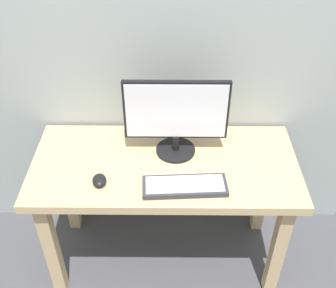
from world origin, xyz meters
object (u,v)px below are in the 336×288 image
monitor (176,116)px  mouse (99,180)px  keyboard_primary (185,186)px  desk (165,179)px

monitor → mouse: size_ratio=5.79×
keyboard_primary → mouse: (-0.41, 0.03, 0.01)m
monitor → desk: bearing=-119.9°
monitor → keyboard_primary: size_ratio=1.28×
keyboard_primary → mouse: bearing=175.9°
monitor → mouse: (-0.37, -0.25, -0.20)m
monitor → mouse: 0.49m
keyboard_primary → mouse: mouse is taller
desk → keyboard_primary: 0.25m
keyboard_primary → monitor: bearing=98.4°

